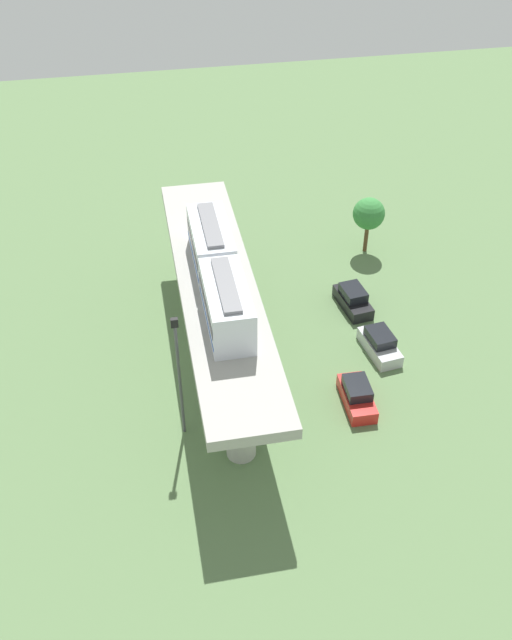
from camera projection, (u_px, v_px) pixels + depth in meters
ground_plane at (220, 359)px, 53.09m from camera, size 120.00×120.00×0.00m
viaduct at (218, 302)px, 49.68m from camera, size 5.20×28.00×7.08m
train at (219, 273)px, 46.83m from camera, size 2.64×13.55×3.24m
parked_car_black at (353, 300)px, 57.49m from camera, size 2.35×4.41×1.76m
parked_car_red at (357, 395)px, 49.14m from camera, size 1.88×4.23×1.76m
parked_car_silver at (380, 344)px, 53.28m from camera, size 2.36×4.41×1.76m
tree_near_viaduct at (369, 214)px, 61.88m from camera, size 2.79×2.79×5.23m
signal_post at (179, 373)px, 44.23m from camera, size 0.44×0.28×9.68m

